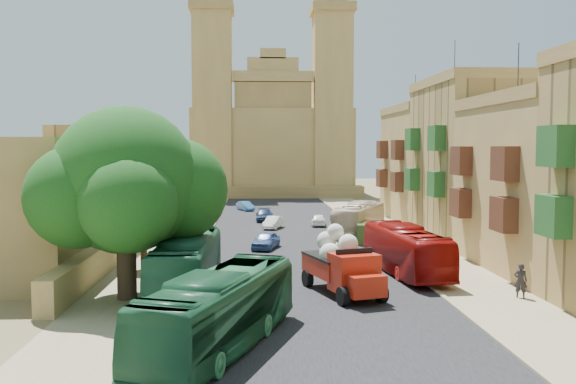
{
  "coord_description": "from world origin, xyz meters",
  "views": [
    {
      "loc": [
        -2.84,
        -29.2,
        7.88
      ],
      "look_at": [
        0.0,
        26.0,
        4.0
      ],
      "focal_mm": 40.0,
      "sensor_mm": 36.0,
      "label": 1
    }
  ],
  "objects": [
    {
      "name": "street_tree_b",
      "position": [
        -10.0,
        24.0,
        3.68
      ],
      "size": [
        3.57,
        3.57,
        5.49
      ],
      "color": "#38291C",
      "rests_on": "ground"
    },
    {
      "name": "kerb_west",
      "position": [
        -7.0,
        30.0,
        0.06
      ],
      "size": [
        0.25,
        140.0,
        0.12
      ],
      "primitive_type": "cube",
      "color": "#90805E",
      "rests_on": "ground"
    },
    {
      "name": "pedestrian_a",
      "position": [
        11.0,
        3.19,
        0.92
      ],
      "size": [
        0.79,
        0.66,
        1.83
      ],
      "primitive_type": "imported",
      "rotation": [
        0.0,
        0.0,
        2.74
      ],
      "color": "black",
      "rests_on": "ground"
    },
    {
      "name": "red_truck",
      "position": [
        1.82,
        4.51,
        1.63
      ],
      "size": [
        4.09,
        6.7,
        3.7
      ],
      "color": "#A81C0C",
      "rests_on": "ground"
    },
    {
      "name": "road_surface",
      "position": [
        0.0,
        30.0,
        0.01
      ],
      "size": [
        14.0,
        140.0,
        0.01
      ],
      "primitive_type": "cube",
      "color": "black",
      "rests_on": "ground"
    },
    {
      "name": "street_tree_c",
      "position": [
        -10.0,
        36.0,
        3.19
      ],
      "size": [
        3.1,
        3.1,
        4.76
      ],
      "color": "#38291C",
      "rests_on": "ground"
    },
    {
      "name": "car_dkblue",
      "position": [
        -1.87,
        38.73,
        0.64
      ],
      "size": [
        1.79,
        4.41,
        1.28
      ],
      "primitive_type": "imported",
      "rotation": [
        0.0,
        0.0,
        0.0
      ],
      "color": "#122240",
      "rests_on": "ground"
    },
    {
      "name": "townhouse_c",
      "position": [
        15.95,
        25.0,
        6.91
      ],
      "size": [
        9.0,
        14.0,
        17.4
      ],
      "color": "#A4844A",
      "rests_on": "ground"
    },
    {
      "name": "car_cream",
      "position": [
        5.0,
        24.7,
        0.63
      ],
      "size": [
        3.32,
        4.96,
        1.26
      ],
      "primitive_type": "imported",
      "rotation": [
        0.0,
        0.0,
        3.43
      ],
      "color": "beige",
      "rests_on": "ground"
    },
    {
      "name": "townhouse_b",
      "position": [
        15.95,
        11.0,
        5.66
      ],
      "size": [
        9.0,
        14.0,
        14.9
      ],
      "color": "olive",
      "rests_on": "ground"
    },
    {
      "name": "ficus_tree",
      "position": [
        -9.41,
        4.01,
        5.91
      ],
      "size": [
        10.0,
        9.2,
        10.0
      ],
      "color": "#38291C",
      "rests_on": "ground"
    },
    {
      "name": "bus_red_east",
      "position": [
        6.5,
        9.85,
        1.48
      ],
      "size": [
        3.55,
        10.85,
        2.97
      ],
      "primitive_type": "imported",
      "rotation": [
        0.0,
        0.0,
        3.24
      ],
      "color": "maroon",
      "rests_on": "ground"
    },
    {
      "name": "church",
      "position": [
        -0.0,
        78.61,
        9.52
      ],
      "size": [
        28.0,
        22.5,
        36.3
      ],
      "color": "olive",
      "rests_on": "ground"
    },
    {
      "name": "olive_pickup",
      "position": [
        6.5,
        22.96,
        0.81
      ],
      "size": [
        2.5,
        4.27,
        1.65
      ],
      "color": "#344A1C",
      "rests_on": "ground"
    },
    {
      "name": "street_tree_a",
      "position": [
        -10.0,
        12.0,
        3.03
      ],
      "size": [
        2.95,
        2.95,
        4.54
      ],
      "color": "#38291C",
      "rests_on": "ground"
    },
    {
      "name": "townhouse_d",
      "position": [
        15.95,
        39.0,
        6.16
      ],
      "size": [
        9.0,
        14.0,
        15.9
      ],
      "color": "olive",
      "rests_on": "ground"
    },
    {
      "name": "ground",
      "position": [
        0.0,
        0.0,
        0.0
      ],
      "size": [
        260.0,
        260.0,
        0.0
      ],
      "primitive_type": "plane",
      "color": "brown"
    },
    {
      "name": "west_wall",
      "position": [
        -12.5,
        20.0,
        0.9
      ],
      "size": [
        1.0,
        40.0,
        1.8
      ],
      "primitive_type": "cube",
      "color": "olive",
      "rests_on": "ground"
    },
    {
      "name": "car_white_a",
      "position": [
        -1.11,
        32.43,
        0.59
      ],
      "size": [
        2.24,
        3.79,
        1.18
      ],
      "primitive_type": "imported",
      "rotation": [
        0.0,
        0.0,
        -0.3
      ],
      "color": "white",
      "rests_on": "ground"
    },
    {
      "name": "bus_green_north",
      "position": [
        -6.5,
        4.93,
        1.6
      ],
      "size": [
        3.0,
        11.58,
        3.21
      ],
      "primitive_type": "imported",
      "rotation": [
        0.0,
        0.0,
        -0.03
      ],
      "color": "#215E3C",
      "rests_on": "ground"
    },
    {
      "name": "sidewalk_west",
      "position": [
        -9.5,
        30.0,
        0.01
      ],
      "size": [
        5.0,
        140.0,
        0.01
      ],
      "primitive_type": "cube",
      "color": "#90805E",
      "rests_on": "ground"
    },
    {
      "name": "car_white_b",
      "position": [
        3.51,
        34.4,
        0.6
      ],
      "size": [
        1.77,
        3.65,
        1.2
      ],
      "primitive_type": "imported",
      "rotation": [
        0.0,
        0.0,
        3.04
      ],
      "color": "white",
      "rests_on": "ground"
    },
    {
      "name": "kerb_east",
      "position": [
        7.0,
        30.0,
        0.06
      ],
      "size": [
        0.25,
        140.0,
        0.12
      ],
      "primitive_type": "cube",
      "color": "#90805E",
      "rests_on": "ground"
    },
    {
      "name": "car_blue_b",
      "position": [
        -4.07,
        50.26,
        0.57
      ],
      "size": [
        2.49,
        3.62,
        1.13
      ],
      "primitive_type": "imported",
      "rotation": [
        0.0,
        0.0,
        0.42
      ],
      "color": "#397FCF",
      "rests_on": "ground"
    },
    {
      "name": "pedestrian_c",
      "position": [
        9.14,
        17.22,
        0.81
      ],
      "size": [
        0.45,
        0.97,
        1.62
      ],
      "primitive_type": "imported",
      "rotation": [
        0.0,
        0.0,
        4.66
      ],
      "color": "#303137",
      "rests_on": "ground"
    },
    {
      "name": "west_building_mid",
      "position": [
        -18.0,
        44.0,
        5.0
      ],
      "size": [
        10.0,
        22.0,
        10.0
      ],
      "primitive_type": "cube",
      "color": "#A4844A",
      "rests_on": "ground"
    },
    {
      "name": "street_tree_d",
      "position": [
        -10.0,
        48.0,
        3.31
      ],
      "size": [
        3.22,
        3.22,
        4.95
      ],
      "color": "#38291C",
      "rests_on": "ground"
    },
    {
      "name": "west_building_low",
      "position": [
        -18.0,
        18.0,
        4.2
      ],
      "size": [
        10.0,
        28.0,
        8.4
      ],
      "primitive_type": "cube",
      "color": "olive",
      "rests_on": "ground"
    },
    {
      "name": "bus_green_south",
      "position": [
        -4.23,
        -4.65,
        1.54
      ],
      "size": [
        6.22,
        11.31,
        3.09
      ],
      "primitive_type": "imported",
      "rotation": [
        0.0,
        0.0,
        -0.35
      ],
      "color": "#1E5834",
      "rests_on": "ground"
    },
    {
      "name": "bus_cream_east",
      "position": [
        6.5,
        27.7,
        1.45
      ],
      "size": [
        6.33,
        10.5,
        2.89
      ],
      "primitive_type": "imported",
      "rotation": [
        0.0,
        0.0,
        2.74
      ],
      "color": "beige",
      "rests_on": "ground"
    },
    {
      "name": "car_blue_a",
      "position": [
        -2.02,
        20.05,
        0.66
      ],
      "size": [
        2.61,
        4.17,
        1.33
      ],
      "primitive_type": "imported",
      "rotation": [
        0.0,
        0.0,
        -0.29
      ],
      "color": "#3B5A96",
      "rests_on": "ground"
    },
    {
      "name": "sidewalk_east",
      "position": [
        9.5,
        30.0,
        0.01
      ],
      "size": [
        5.0,
        140.0,
        0.01
      ],
      "primitive_type": "cube",
      "color": "#90805E",
      "rests_on": "ground"
    }
  ]
}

